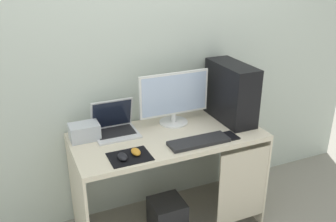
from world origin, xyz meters
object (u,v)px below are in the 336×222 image
keyboard (199,142)px  cell_phone (231,136)px  subwoofer (167,215)px  monitor (174,98)px  projector (84,132)px  mouse_left (136,152)px  mouse_right (123,157)px  pc_tower (231,92)px  laptop (115,127)px

keyboard → cell_phone: bearing=0.1°
keyboard → subwoofer: bearing=140.2°
monitor → keyboard: bearing=-87.0°
monitor → projector: (-0.67, 0.01, -0.14)m
mouse_left → subwoofer: (0.27, 0.12, -0.67)m
cell_phone → subwoofer: cell_phone is taller
mouse_left → mouse_right: bearing=-165.3°
monitor → projector: 0.68m
mouse_right → subwoofer: (0.36, 0.15, -0.67)m
monitor → cell_phone: (0.27, -0.36, -0.20)m
pc_tower → keyboard: 0.52m
monitor → laptop: bearing=177.3°
laptop → keyboard: 0.61m
mouse_right → subwoofer: bearing=22.0°
monitor → keyboard: monitor is taller
subwoofer → keyboard: bearing=-39.8°
cell_phone → subwoofer: bearing=161.6°
projector → pc_tower: bearing=-5.7°
keyboard → monitor: bearing=93.0°
cell_phone → pc_tower: bearing=60.3°
mouse_right → mouse_left: bearing=14.7°
pc_tower → laptop: size_ratio=1.56×
monitor → mouse_right: size_ratio=5.60×
pc_tower → laptop: (-0.87, 0.12, -0.17)m
mouse_left → projector: bearing=125.6°
projector → mouse_left: 0.43m
pc_tower → keyboard: size_ratio=1.12×
pc_tower → projector: 1.11m
monitor → subwoofer: 0.89m
mouse_left → cell_phone: (0.69, -0.02, -0.02)m
laptop → subwoofer: 0.79m
keyboard → cell_phone: 0.26m
projector → cell_phone: bearing=-21.3°
mouse_right → cell_phone: (0.79, 0.01, -0.02)m
laptop → projector: size_ratio=1.51×
projector → subwoofer: projector is taller
monitor → pc_tower: bearing=-13.3°
monitor → mouse_right: bearing=-144.7°
monitor → cell_phone: 0.49m
pc_tower → monitor: bearing=166.7°
monitor → mouse_left: 0.57m
mouse_right → projector: bearing=112.4°
pc_tower → laptop: 0.90m
mouse_left → pc_tower: bearing=15.9°
pc_tower → projector: (-1.09, 0.11, -0.16)m
cell_phone → projector: bearing=158.7°
projector → mouse_right: size_ratio=2.08×
projector → mouse_left: (0.25, -0.35, -0.03)m
keyboard → mouse_right: mouse_right is taller
laptop → subwoofer: laptop is taller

